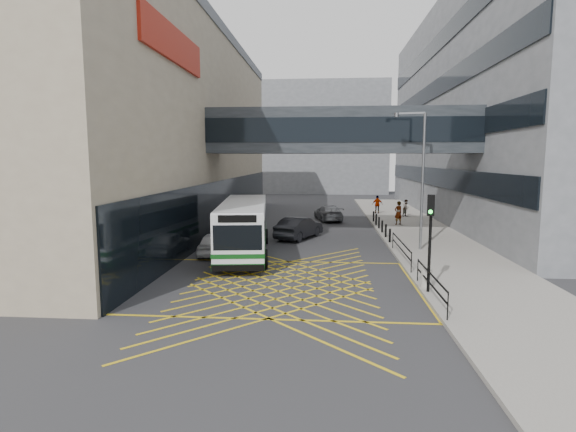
% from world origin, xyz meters
% --- Properties ---
extents(ground, '(120.00, 120.00, 0.00)m').
position_xyz_m(ground, '(0.00, 0.00, 0.00)').
color(ground, '#333335').
extents(building_whsmith, '(24.17, 42.00, 16.00)m').
position_xyz_m(building_whsmith, '(-17.98, 16.00, 8.00)').
color(building_whsmith, tan).
rests_on(building_whsmith, ground).
extents(building_right, '(24.09, 44.00, 20.00)m').
position_xyz_m(building_right, '(23.98, 24.00, 10.00)').
color(building_right, slate).
rests_on(building_right, ground).
extents(building_far, '(28.00, 16.00, 18.00)m').
position_xyz_m(building_far, '(-2.00, 60.00, 9.00)').
color(building_far, slate).
rests_on(building_far, ground).
extents(skybridge, '(20.00, 4.10, 3.00)m').
position_xyz_m(skybridge, '(3.00, 12.00, 7.50)').
color(skybridge, '#2B3035').
rests_on(skybridge, ground).
extents(pavement, '(6.00, 54.00, 0.16)m').
position_xyz_m(pavement, '(9.00, 15.00, 0.08)').
color(pavement, gray).
rests_on(pavement, ground).
extents(box_junction, '(12.00, 9.00, 0.01)m').
position_xyz_m(box_junction, '(0.00, 0.00, 0.00)').
color(box_junction, gold).
rests_on(box_junction, ground).
extents(bus, '(3.91, 11.32, 3.11)m').
position_xyz_m(bus, '(-2.82, 6.41, 1.67)').
color(bus, white).
rests_on(bus, ground).
extents(car_white, '(1.98, 4.38, 1.36)m').
position_xyz_m(car_white, '(-4.50, 6.05, 0.68)').
color(car_white, white).
rests_on(car_white, ground).
extents(car_dark, '(3.77, 5.28, 1.54)m').
position_xyz_m(car_dark, '(0.15, 11.83, 0.77)').
color(car_dark, black).
rests_on(car_dark, ground).
extents(car_silver, '(2.96, 5.11, 1.49)m').
position_xyz_m(car_silver, '(2.29, 21.48, 0.75)').
color(car_silver, gray).
rests_on(car_silver, ground).
extents(traffic_light, '(0.32, 0.48, 4.04)m').
position_xyz_m(traffic_light, '(6.22, -1.26, 2.79)').
color(traffic_light, black).
rests_on(traffic_light, pavement).
extents(street_lamp, '(1.86, 0.56, 8.20)m').
position_xyz_m(street_lamp, '(7.58, 7.82, 4.83)').
color(street_lamp, slate).
rests_on(street_lamp, pavement).
extents(litter_bin, '(0.46, 0.46, 0.79)m').
position_xyz_m(litter_bin, '(6.32, -0.50, 0.56)').
color(litter_bin, '#ADA89E').
rests_on(litter_bin, pavement).
extents(kerb_railings, '(0.05, 12.54, 1.00)m').
position_xyz_m(kerb_railings, '(6.15, 1.78, 0.88)').
color(kerb_railings, black).
rests_on(kerb_railings, pavement).
extents(bollards, '(0.14, 10.14, 0.90)m').
position_xyz_m(bollards, '(6.25, 15.00, 0.61)').
color(bollards, black).
rests_on(bollards, pavement).
extents(pedestrian_a, '(0.94, 0.85, 1.95)m').
position_xyz_m(pedestrian_a, '(8.09, 18.25, 1.14)').
color(pedestrian_a, gray).
rests_on(pedestrian_a, pavement).
extents(pedestrian_b, '(0.90, 0.86, 1.61)m').
position_xyz_m(pedestrian_b, '(9.71, 23.70, 0.97)').
color(pedestrian_b, gray).
rests_on(pedestrian_b, pavement).
extents(pedestrian_c, '(1.09, 0.55, 1.81)m').
position_xyz_m(pedestrian_c, '(7.24, 25.92, 1.06)').
color(pedestrian_c, gray).
rests_on(pedestrian_c, pavement).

